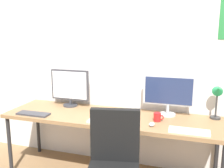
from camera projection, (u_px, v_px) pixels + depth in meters
wall_back at (121, 61)px, 3.09m from camera, size 4.80×0.11×2.60m
desk at (111, 120)px, 2.82m from camera, size 2.40×0.68×0.74m
monitor_left at (70, 87)px, 3.14m from camera, size 0.49×0.18×0.46m
monitor_right at (168, 93)px, 2.78m from camera, size 0.55×0.18×0.44m
desk_lamp at (217, 96)px, 2.64m from camera, size 0.11×0.15×0.39m
keyboard_left at (33, 114)px, 2.84m from camera, size 0.38×0.13×0.02m
keyboard_center at (104, 122)px, 2.59m from camera, size 0.33×0.13×0.02m
keyboard_right at (189, 131)px, 2.34m from camera, size 0.37×0.13×0.02m
computer_mouse at (152, 124)px, 2.50m from camera, size 0.06×0.10×0.03m
laptop_closed at (111, 115)px, 2.78m from camera, size 0.32×0.23×0.02m
coffee_mug at (157, 117)px, 2.63m from camera, size 0.11×0.08×0.09m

